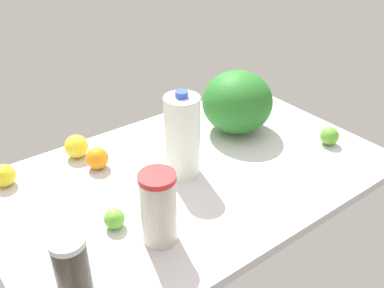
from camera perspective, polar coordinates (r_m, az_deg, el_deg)
name	(u,v)px	position (r cm, az deg, el deg)	size (l,w,h in cm)	color
countertop	(192,175)	(133.95, 0.00, -4.20)	(120.00, 76.00, 3.00)	silver
shaker_bottle	(72,270)	(95.06, -15.67, -15.84)	(7.54, 7.54, 16.99)	#3C382F
watermelon	(237,102)	(151.38, 6.05, 5.59)	(24.68, 24.68, 21.89)	#277326
tumbler_cup	(158,208)	(104.20, -4.49, -8.50)	(9.11, 9.11, 19.62)	beige
milk_jug	(182,136)	(126.12, -1.32, 1.08)	(10.57, 10.57, 27.21)	white
lime_beside_bowl	(329,136)	(152.56, 17.84, 1.03)	(6.27, 6.27, 6.27)	#5CA92F
orange_by_jug	(97,158)	(136.10, -12.54, -1.86)	(7.01, 7.01, 7.01)	orange
lemon_near_front	(4,175)	(137.20, -23.80, -3.86)	(6.71, 6.71, 6.71)	yellow
lime_far_back	(114,219)	(113.51, -10.32, -9.76)	(5.49, 5.49, 5.49)	#65B637
lemon_loose	(76,146)	(143.20, -15.16, -0.30)	(7.59, 7.59, 7.59)	yellow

